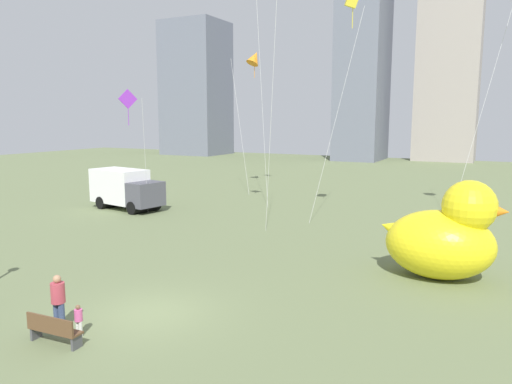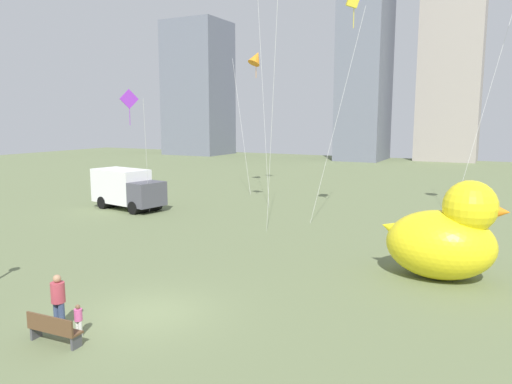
{
  "view_description": "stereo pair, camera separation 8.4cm",
  "coord_description": "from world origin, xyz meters",
  "px_view_note": "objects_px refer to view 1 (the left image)",
  "views": [
    {
      "loc": [
        10.23,
        -12.23,
        6.5
      ],
      "look_at": [
        2.64,
        2.69,
        3.96
      ],
      "focal_mm": 34.11,
      "sensor_mm": 36.0,
      "label": 1
    },
    {
      "loc": [
        10.3,
        -12.19,
        6.5
      ],
      "look_at": [
        2.64,
        2.69,
        3.96
      ],
      "focal_mm": 34.11,
      "sensor_mm": 36.0,
      "label": 2
    }
  ],
  "objects_px": {
    "kite_orange": "(254,58)",
    "box_truck": "(125,189)",
    "park_bench": "(53,329)",
    "person_adult": "(58,299)",
    "person_child": "(79,319)",
    "kite_purple": "(129,103)",
    "giant_inflatable_duck": "(444,237)"
  },
  "relations": [
    {
      "from": "park_bench",
      "to": "person_adult",
      "type": "relative_size",
      "value": 1.01
    },
    {
      "from": "person_adult",
      "to": "kite_purple",
      "type": "relative_size",
      "value": 0.21
    },
    {
      "from": "person_adult",
      "to": "giant_inflatable_duck",
      "type": "bearing_deg",
      "value": 46.38
    },
    {
      "from": "park_bench",
      "to": "box_truck",
      "type": "height_order",
      "value": "box_truck"
    },
    {
      "from": "box_truck",
      "to": "kite_orange",
      "type": "height_order",
      "value": "kite_orange"
    },
    {
      "from": "park_bench",
      "to": "giant_inflatable_duck",
      "type": "height_order",
      "value": "giant_inflatable_duck"
    },
    {
      "from": "person_adult",
      "to": "person_child",
      "type": "height_order",
      "value": "person_adult"
    },
    {
      "from": "park_bench",
      "to": "kite_orange",
      "type": "xyz_separation_m",
      "value": [
        -8.52,
        29.4,
        11.19
      ]
    },
    {
      "from": "person_adult",
      "to": "kite_orange",
      "type": "height_order",
      "value": "kite_orange"
    },
    {
      "from": "park_bench",
      "to": "person_child",
      "type": "distance_m",
      "value": 0.78
    },
    {
      "from": "person_child",
      "to": "giant_inflatable_duck",
      "type": "xyz_separation_m",
      "value": [
        9.14,
        10.67,
        1.21
      ]
    },
    {
      "from": "person_child",
      "to": "kite_purple",
      "type": "relative_size",
      "value": 0.12
    },
    {
      "from": "giant_inflatable_duck",
      "to": "person_child",
      "type": "bearing_deg",
      "value": -130.57
    },
    {
      "from": "park_bench",
      "to": "giant_inflatable_duck",
      "type": "xyz_separation_m",
      "value": [
        9.35,
        11.42,
        1.27
      ]
    },
    {
      "from": "person_adult",
      "to": "box_truck",
      "type": "distance_m",
      "value": 20.51
    },
    {
      "from": "giant_inflatable_duck",
      "to": "kite_purple",
      "type": "height_order",
      "value": "kite_purple"
    },
    {
      "from": "kite_purple",
      "to": "kite_orange",
      "type": "xyz_separation_m",
      "value": [
        2.17,
        13.71,
        4.19
      ]
    },
    {
      "from": "person_adult",
      "to": "person_child",
      "type": "distance_m",
      "value": 1.03
    },
    {
      "from": "park_bench",
      "to": "kite_purple",
      "type": "distance_m",
      "value": 20.24
    },
    {
      "from": "giant_inflatable_duck",
      "to": "kite_orange",
      "type": "distance_m",
      "value": 27.22
    },
    {
      "from": "park_bench",
      "to": "kite_purple",
      "type": "bearing_deg",
      "value": 124.26
    },
    {
      "from": "kite_orange",
      "to": "kite_purple",
      "type": "bearing_deg",
      "value": -98.99
    },
    {
      "from": "giant_inflatable_duck",
      "to": "kite_purple",
      "type": "xyz_separation_m",
      "value": [
        -20.04,
        4.27,
        5.73
      ]
    },
    {
      "from": "person_child",
      "to": "kite_orange",
      "type": "height_order",
      "value": "kite_orange"
    },
    {
      "from": "park_bench",
      "to": "kite_orange",
      "type": "height_order",
      "value": "kite_orange"
    },
    {
      "from": "person_adult",
      "to": "giant_inflatable_duck",
      "type": "xyz_separation_m",
      "value": [
        10.08,
        10.57,
        0.79
      ]
    },
    {
      "from": "person_child",
      "to": "person_adult",
      "type": "bearing_deg",
      "value": 174.05
    },
    {
      "from": "kite_purple",
      "to": "giant_inflatable_duck",
      "type": "bearing_deg",
      "value": -12.03
    },
    {
      "from": "park_bench",
      "to": "kite_purple",
      "type": "height_order",
      "value": "kite_purple"
    },
    {
      "from": "giant_inflatable_duck",
      "to": "park_bench",
      "type": "bearing_deg",
      "value": -129.31
    },
    {
      "from": "person_adult",
      "to": "person_child",
      "type": "relative_size",
      "value": 1.77
    },
    {
      "from": "kite_orange",
      "to": "box_truck",
      "type": "bearing_deg",
      "value": -109.72
    }
  ]
}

